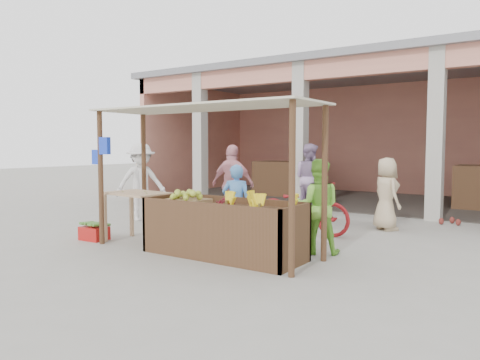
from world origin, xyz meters
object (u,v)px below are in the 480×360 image
Objects in this scene: vendor_blue at (236,202)px; side_table at (138,200)px; fruit_stall at (223,231)px; motorcycle at (303,207)px; vendor_green at (318,204)px; red_crate at (94,233)px.

side_table is at bearing 6.04° from vendor_blue.
vendor_blue is (1.58, 0.86, -0.01)m from side_table.
motorcycle is at bearing 85.83° from fruit_stall.
vendor_green is at bearing 163.25° from vendor_blue.
motorcycle is (-0.97, 1.42, -0.27)m from vendor_green.
red_crate is 2.75m from vendor_blue.
fruit_stall is 1.01m from vendor_blue.
side_table is at bearing 137.94° from motorcycle.
vendor_green reaches higher than motorcycle.
fruit_stall is 1.97m from side_table.
fruit_stall is 1.71× the size of vendor_blue.
vendor_green is at bearing 15.44° from red_crate.
red_crate is at bearing 3.96° from vendor_blue.
red_crate is at bearing -173.67° from fruit_stall.
vendor_blue reaches higher than motorcycle.
motorcycle is (2.11, 2.42, -0.23)m from side_table.
vendor_blue reaches higher than red_crate.
side_table is (-1.93, 0.02, 0.37)m from fruit_stall.
red_crate is 4.17m from vendor_green.
vendor_blue is at bearing 160.39° from motorcycle.
vendor_green is at bearing 23.71° from side_table.
red_crate is 0.32× the size of vendor_blue.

